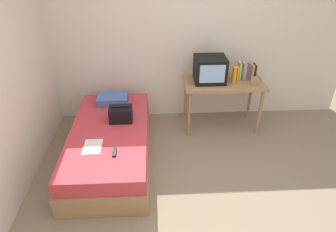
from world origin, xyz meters
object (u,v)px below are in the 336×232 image
(bed, at_px, (111,144))
(magazine, at_px, (93,147))
(desk, at_px, (223,87))
(picture_frame, at_px, (254,81))
(pillow, at_px, (113,99))
(water_bottle, at_px, (234,75))
(book_row, at_px, (246,71))
(tv, at_px, (210,69))
(remote_dark, at_px, (115,152))
(handbag, at_px, (121,114))

(bed, distance_m, magazine, 0.46)
(desk, relative_size, picture_frame, 8.83)
(picture_frame, bearing_deg, pillow, 175.76)
(bed, relative_size, desk, 1.72)
(water_bottle, distance_m, book_row, 0.25)
(tv, bearing_deg, book_row, 6.60)
(magazine, bearing_deg, book_row, 29.43)
(book_row, xyz_separation_m, remote_dark, (-1.82, -1.30, -0.40))
(tv, relative_size, handbag, 1.47)
(tv, bearing_deg, handbag, -156.21)
(picture_frame, bearing_deg, bed, -164.15)
(bed, xyz_separation_m, water_bottle, (1.74, 0.67, 0.65))
(tv, distance_m, magazine, 1.96)
(desk, distance_m, water_bottle, 0.26)
(book_row, height_order, remote_dark, book_row)
(tv, distance_m, water_bottle, 0.35)
(desk, distance_m, picture_frame, 0.46)
(picture_frame, height_order, remote_dark, picture_frame)
(book_row, bearing_deg, desk, -165.35)
(handbag, xyz_separation_m, remote_dark, (-0.02, -0.69, -0.09))
(handbag, bearing_deg, tv, 23.79)
(bed, xyz_separation_m, handbag, (0.15, 0.20, 0.34))
(bed, xyz_separation_m, picture_frame, (2.00, 0.57, 0.60))
(handbag, bearing_deg, remote_dark, -91.77)
(bed, height_order, remote_dark, remote_dark)
(picture_frame, height_order, handbag, picture_frame)
(tv, relative_size, pillow, 1.01)
(tv, height_order, handbag, tv)
(pillow, relative_size, magazine, 1.50)
(handbag, bearing_deg, picture_frame, 11.25)
(desk, xyz_separation_m, remote_dark, (-1.48, -1.22, -0.19))
(desk, relative_size, tv, 2.64)
(remote_dark, bearing_deg, book_row, 35.61)
(desk, distance_m, handbag, 1.56)
(pillow, bearing_deg, handbag, -72.33)
(book_row, relative_size, magazine, 0.96)
(picture_frame, bearing_deg, desk, 158.25)
(magazine, height_order, remote_dark, remote_dark)
(picture_frame, xyz_separation_m, remote_dark, (-1.88, -1.06, -0.35))
(picture_frame, relative_size, handbag, 0.44)
(handbag, relative_size, magazine, 1.03)
(remote_dark, bearing_deg, handbag, 88.23)
(pillow, height_order, magazine, pillow)
(remote_dark, bearing_deg, pillow, 96.82)
(bed, xyz_separation_m, book_row, (1.94, 0.81, 0.65))
(water_bottle, height_order, pillow, water_bottle)
(water_bottle, relative_size, handbag, 0.80)
(water_bottle, relative_size, pillow, 0.56)
(book_row, height_order, picture_frame, book_row)
(pillow, distance_m, remote_dark, 1.22)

